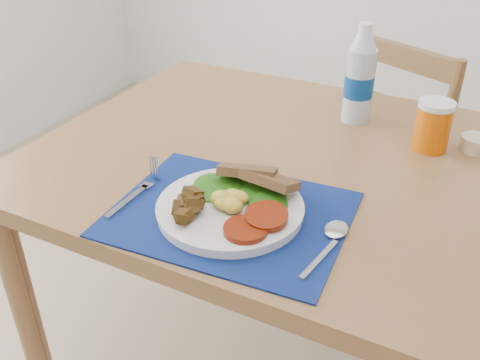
{
  "coord_description": "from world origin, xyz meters",
  "views": [
    {
      "loc": [
        0.24,
        -0.79,
        1.32
      ],
      "look_at": [
        -0.15,
        -0.03,
        0.8
      ],
      "focal_mm": 40.0,
      "sensor_mm": 36.0,
      "label": 1
    }
  ],
  "objects_px": {
    "chair_far": "(413,136)",
    "juice_glass": "(433,127)",
    "breakfast_plate": "(227,205)",
    "water_bottle": "(360,79)"
  },
  "relations": [
    {
      "from": "chair_far",
      "to": "juice_glass",
      "type": "distance_m",
      "value": 0.58
    },
    {
      "from": "chair_far",
      "to": "breakfast_plate",
      "type": "distance_m",
      "value": 0.99
    },
    {
      "from": "breakfast_plate",
      "to": "water_bottle",
      "type": "distance_m",
      "value": 0.53
    },
    {
      "from": "chair_far",
      "to": "water_bottle",
      "type": "height_order",
      "value": "chair_far"
    },
    {
      "from": "chair_far",
      "to": "juice_glass",
      "type": "bearing_deg",
      "value": 126.1
    },
    {
      "from": "chair_far",
      "to": "breakfast_plate",
      "type": "bearing_deg",
      "value": 103.74
    },
    {
      "from": "breakfast_plate",
      "to": "chair_far",
      "type": "bearing_deg",
      "value": 72.5
    },
    {
      "from": "juice_glass",
      "to": "chair_far",
      "type": "bearing_deg",
      "value": 101.46
    },
    {
      "from": "water_bottle",
      "to": "juice_glass",
      "type": "xyz_separation_m",
      "value": [
        0.19,
        -0.08,
        -0.05
      ]
    },
    {
      "from": "chair_far",
      "to": "water_bottle",
      "type": "relative_size",
      "value": 4.24
    }
  ]
}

